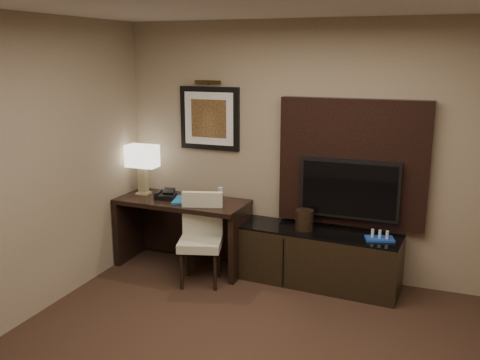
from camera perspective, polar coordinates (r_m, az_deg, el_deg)
The scene contains 15 objects.
wall_back at distance 5.64m, azimuth 9.03°, elevation 2.94°, with size 4.50×0.01×2.70m, color gray.
desk at distance 6.06m, azimuth -6.11°, elevation -5.65°, with size 1.45×0.62×0.78m, color black.
credenza at distance 5.65m, azimuth 8.09°, elevation -8.18°, with size 1.70×0.47×0.59m, color black.
tv_wall_panel at distance 5.55m, azimuth 11.90°, elevation 1.80°, with size 1.50×0.12×1.30m, color black.
tv at distance 5.50m, azimuth 11.61°, elevation -0.95°, with size 1.00×0.08×0.60m, color black.
artwork at distance 5.98m, azimuth -3.25°, elevation 6.58°, with size 0.70×0.04×0.70m, color black.
picture_light at distance 5.91m, azimuth -3.46°, elevation 10.39°, with size 0.04×0.04×0.30m, color #3D2D13.
desk_chair at distance 5.58m, azimuth -4.25°, elevation -6.67°, with size 0.43×0.50×0.90m, color beige, non-canonical shape.
table_lamp at distance 6.18m, azimuth -10.33°, elevation 0.88°, with size 0.32×0.18×0.53m, color tan, non-canonical shape.
desk_phone at distance 6.00m, azimuth -7.96°, elevation -1.47°, with size 0.21×0.19×0.11m, color black, non-canonical shape.
blue_folder at distance 5.88m, azimuth -5.90°, elevation -2.15°, with size 0.24×0.32×0.02m, color #185A9E.
book at distance 5.81m, azimuth -5.50°, elevation -1.27°, with size 0.17×0.02×0.23m, color #C4B69A.
water_bottle at distance 5.80m, azimuth -2.10°, elevation -1.59°, with size 0.05×0.05×0.16m, color #AEBEC5.
ice_bucket at distance 5.53m, azimuth 6.88°, elevation -4.24°, with size 0.19×0.19×0.21m, color black.
minibar_tray at distance 5.39m, azimuth 14.68°, elevation -5.70°, with size 0.27×0.16×0.10m, color #1A42AC, non-canonical shape.
Camera 1 is at (1.14, -2.93, 2.36)m, focal length 40.00 mm.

